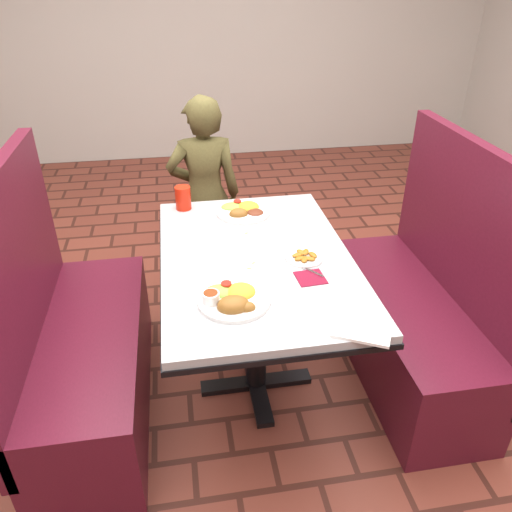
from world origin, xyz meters
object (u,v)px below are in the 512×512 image
Objects in this scene: dining_table at (256,275)px; near_dinner_plate at (233,296)px; red_tumbler at (183,198)px; plantain_plate at (304,257)px; booth_bench_right at (416,316)px; far_dinner_plate at (243,208)px; booth_bench_left at (79,352)px; diner_person at (205,196)px.

dining_table is 0.37m from near_dinner_plate.
near_dinner_plate is 0.86m from red_tumbler.
plantain_plate is 1.36× the size of red_tumbler.
booth_bench_right is 7.53× the size of plantain_plate.
near_dinner_plate is at bearing -80.39° from red_tumbler.
far_dinner_plate reaches higher than plantain_plate.
booth_bench_left is at bearing -134.43° from red_tumbler.
booth_bench_left is 7.53× the size of plantain_plate.
dining_table is 0.45m from far_dinner_plate.
dining_table is at bearing 66.19° from near_dinner_plate.
far_dinner_plate is (0.81, 0.43, 0.45)m from booth_bench_left.
near_dinner_plate reaches higher than far_dinner_plate.
diner_person reaches higher than near_dinner_plate.
far_dinner_plate is at bearing 89.06° from dining_table.
booth_bench_right is 1.00m from far_dinner_plate.
booth_bench_left is 0.86m from near_dinner_plate.
booth_bench_left is 10.22× the size of red_tumbler.
near_dinner_plate is 1.01× the size of far_dinner_plate.
booth_bench_left is at bearing 180.00° from booth_bench_right.
diner_person is at bearing 90.25° from near_dinner_plate.
red_tumbler is (-0.28, 0.53, 0.15)m from dining_table.
far_dinner_plate is 0.52m from plantain_plate.
red_tumbler is (-0.14, -0.48, 0.21)m from diner_person.
red_tumbler is (0.52, 0.53, 0.48)m from booth_bench_left.
near_dinner_plate is at bearing 89.78° from diner_person.
booth_bench_left is at bearing 180.00° from dining_table.
booth_bench_left is 1.08m from plantain_plate.
near_dinner_plate is (-0.94, -0.32, 0.45)m from booth_bench_right.
dining_table is 0.86m from booth_bench_right.
red_tumbler reaches higher than near_dinner_plate.
far_dinner_plate is at bearing 104.40° from diner_person.
diner_person is 7.58× the size of plantain_plate.
plantain_plate is (0.33, 0.26, -0.02)m from near_dinner_plate.
dining_table is 0.62m from red_tumbler.
red_tumbler is (-0.29, 0.10, 0.03)m from far_dinner_plate.
booth_bench_left and booth_bench_right have the same top height.
plantain_plate is at bearing -174.51° from booth_bench_right.
diner_person is 4.48× the size of far_dinner_plate.
red_tumbler is at bearing 99.61° from near_dinner_plate.
far_dinner_plate is at bearing 28.04° from booth_bench_left.
diner_person is 0.62m from far_dinner_plate.
red_tumbler reaches higher than dining_table.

